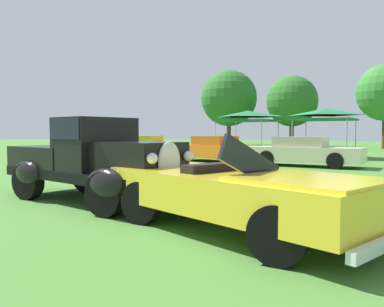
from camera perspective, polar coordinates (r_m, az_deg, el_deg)
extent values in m
plane|color=#42752D|center=(8.62, -13.34, -6.41)|extent=(120.00, 120.00, 0.00)
cube|color=black|center=(8.27, -14.22, -2.92)|extent=(4.59, 2.15, 0.20)
cube|color=black|center=(7.20, -8.16, -0.70)|extent=(1.79, 1.34, 0.60)
ellipsoid|color=silver|center=(6.60, -3.31, -1.19)|extent=(0.24, 0.54, 0.68)
cube|color=black|center=(8.13, -13.79, 1.37)|extent=(1.27, 1.53, 1.04)
cube|color=black|center=(8.12, -13.82, 3.48)|extent=(1.18, 1.55, 0.40)
cube|color=black|center=(9.28, -18.73, -0.47)|extent=(2.13, 1.70, 0.48)
ellipsoid|color=black|center=(7.68, -3.74, -3.28)|extent=(0.97, 0.51, 0.52)
ellipsoid|color=black|center=(6.73, -12.34, -4.26)|extent=(0.97, 0.51, 0.52)
ellipsoid|color=black|center=(9.70, -15.04, -2.05)|extent=(0.97, 0.51, 0.52)
ellipsoid|color=black|center=(8.96, -22.65, -2.60)|extent=(0.97, 0.51, 0.52)
sphere|color=silver|center=(6.89, -0.50, -0.34)|extent=(0.18, 0.18, 0.18)
sphere|color=silver|center=(6.25, -5.78, -0.71)|extent=(0.18, 0.18, 0.18)
cylinder|color=black|center=(7.70, -3.73, -4.61)|extent=(0.76, 0.24, 0.76)
cylinder|color=black|center=(6.75, -12.32, -5.78)|extent=(0.76, 0.24, 0.76)
cylinder|color=black|center=(9.71, -15.02, -3.10)|extent=(0.76, 0.24, 0.76)
cylinder|color=black|center=(8.98, -22.63, -3.74)|extent=(0.76, 0.24, 0.76)
cube|color=yellow|center=(5.69, 6.40, -5.45)|extent=(4.39, 2.87, 0.52)
cube|color=yellow|center=(4.96, 16.69, -4.51)|extent=(2.00, 1.87, 0.20)
cube|color=black|center=(5.47, 8.44, -1.38)|extent=(0.43, 1.21, 0.82)
cube|color=black|center=(5.93, 3.63, -2.76)|extent=(0.63, 1.23, 0.28)
cylinder|color=black|center=(5.64, 21.75, -8.20)|extent=(0.66, 0.20, 0.66)
cylinder|color=black|center=(4.35, 12.35, -11.43)|extent=(0.66, 0.20, 0.66)
cylinder|color=black|center=(7.14, 3.08, -5.64)|extent=(0.66, 0.20, 0.66)
cylinder|color=black|center=(6.16, -7.30, -7.06)|extent=(0.66, 0.20, 0.66)
cube|color=yellow|center=(21.42, -6.78, 0.66)|extent=(4.34, 2.33, 0.60)
cube|color=gold|center=(21.48, -7.17, 2.00)|extent=(2.02, 1.72, 0.44)
cylinder|color=black|center=(20.17, -4.72, 0.01)|extent=(0.64, 0.22, 0.64)
cylinder|color=black|center=(21.38, -10.68, 0.14)|extent=(0.64, 0.22, 0.64)
cube|color=orange|center=(18.75, 3.68, 0.32)|extent=(4.34, 2.53, 0.60)
cube|color=#BB5914|center=(18.83, 3.30, 1.86)|extent=(2.06, 1.80, 0.44)
cylinder|color=black|center=(17.39, 5.13, -0.50)|extent=(0.64, 0.22, 0.64)
cylinder|color=black|center=(19.00, -0.64, -0.18)|extent=(0.64, 0.22, 0.64)
cube|color=beige|center=(16.95, 16.01, -0.09)|extent=(4.55, 1.72, 0.60)
cube|color=#B3AB8E|center=(16.98, 15.45, 1.61)|extent=(2.01, 1.46, 0.44)
cylinder|color=black|center=(15.90, 20.00, -1.01)|extent=(0.64, 0.22, 0.64)
cylinder|color=black|center=(16.64, 10.78, -0.70)|extent=(0.64, 0.22, 0.64)
cylinder|color=#9E998E|center=(18.62, -18.09, -0.06)|extent=(0.16, 0.16, 0.86)
cylinder|color=#9E998E|center=(18.76, -18.54, -0.05)|extent=(0.16, 0.16, 0.86)
cube|color=#336BB2|center=(18.66, -18.35, 2.19)|extent=(0.42, 0.28, 0.60)
sphere|color=#936B4C|center=(18.66, -18.37, 3.47)|extent=(0.22, 0.22, 0.22)
cylinder|color=#B7B7BC|center=(25.22, 12.36, 2.17)|extent=(0.05, 0.05, 2.05)
cylinder|color=#B7B7BC|center=(22.48, 10.01, 2.09)|extent=(0.05, 0.05, 2.05)
cylinder|color=#B7B7BC|center=(26.28, 6.34, 2.26)|extent=(0.05, 0.05, 2.05)
cylinder|color=#B7B7BC|center=(23.67, 3.42, 2.18)|extent=(0.05, 0.05, 2.05)
cube|color=#1E703D|center=(24.38, 8.05, 4.71)|extent=(3.23, 3.23, 0.10)
pyramid|color=#1E703D|center=(24.39, 8.06, 5.70)|extent=(3.16, 3.16, 0.38)
cylinder|color=#B7B7BC|center=(24.13, 22.56, 1.96)|extent=(0.05, 0.05, 2.05)
cylinder|color=#B7B7BC|center=(21.36, 21.48, 1.86)|extent=(0.05, 0.05, 2.05)
cylinder|color=#B7B7BC|center=(24.69, 16.10, 2.10)|extent=(0.05, 0.05, 2.05)
cylinder|color=#B7B7BC|center=(21.99, 14.24, 2.02)|extent=(0.05, 0.05, 2.05)
cube|color=#1E703D|center=(23.01, 18.64, 4.67)|extent=(3.12, 3.12, 0.10)
pyramid|color=#1E703D|center=(23.02, 18.66, 5.72)|extent=(3.06, 3.06, 0.38)
cylinder|color=brown|center=(42.63, 5.34, 3.49)|extent=(0.44, 0.44, 3.38)
sphere|color=#286623|center=(42.78, 5.37, 7.96)|extent=(5.98, 5.98, 5.98)
cylinder|color=brown|center=(40.13, 14.20, 3.21)|extent=(0.44, 0.44, 3.08)
sphere|color=#286623|center=(40.24, 14.25, 7.36)|extent=(4.99, 4.99, 4.99)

